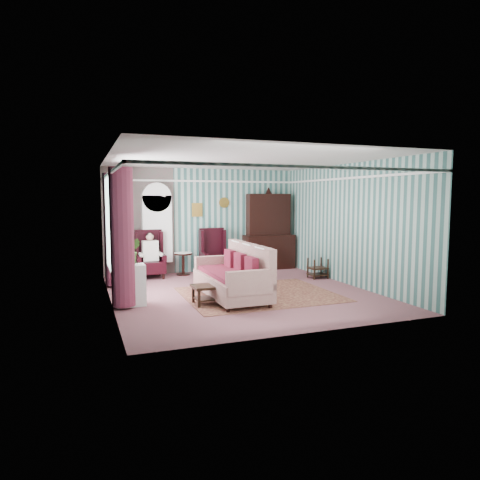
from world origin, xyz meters
name	(u,v)px	position (x,y,z in m)	size (l,w,h in m)	color
floor	(241,293)	(0.00, 0.00, 0.00)	(6.00, 6.00, 0.00)	#894F53
room_shell	(211,202)	(-0.62, 0.18, 2.01)	(5.53, 6.02, 2.91)	#3A6A64
bookcase	(157,234)	(-1.35, 2.84, 1.12)	(0.80, 0.28, 2.24)	white
dresser_hutch	(269,229)	(1.90, 2.72, 1.18)	(1.50, 0.56, 2.36)	black
wingback_left	(150,254)	(-1.60, 2.45, 0.62)	(0.76, 0.80, 1.25)	black
wingback_right	(215,251)	(0.15, 2.45, 0.62)	(0.76, 0.80, 1.25)	black
seated_woman	(150,256)	(-1.60, 2.45, 0.59)	(0.44, 0.40, 1.18)	white
round_side_table	(183,264)	(-0.70, 2.60, 0.30)	(0.50, 0.50, 0.60)	black
nest_table	(318,268)	(2.47, 0.90, 0.27)	(0.45, 0.38, 0.54)	black
plant_stand	(131,285)	(-2.40, -0.30, 0.40)	(0.55, 0.35, 0.80)	white
rug	(259,294)	(0.30, -0.30, 0.01)	(3.20, 2.60, 0.01)	#54251C
sofa	(231,273)	(-0.39, -0.44, 0.54)	(2.28, 1.10, 1.08)	#C0BB95
floral_armchair	(250,262)	(0.70, 1.22, 0.48)	(0.71, 0.84, 0.96)	beige
coffee_table	(217,294)	(-0.79, -0.72, 0.19)	(0.96, 0.51, 0.38)	black
potted_plant_a	(126,256)	(-2.49, -0.44, 0.99)	(0.35, 0.30, 0.39)	#1A551E
potted_plant_b	(133,251)	(-2.33, -0.18, 1.05)	(0.28, 0.22, 0.50)	#194C17
potted_plant_c	(126,254)	(-2.46, -0.18, 1.00)	(0.22, 0.22, 0.39)	#215A1C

